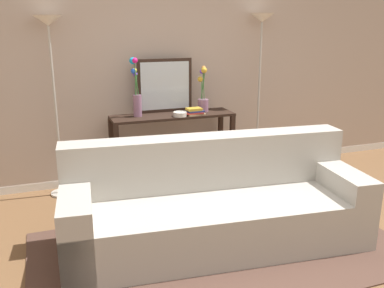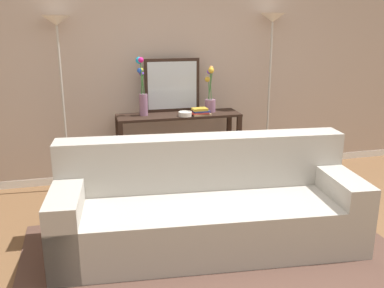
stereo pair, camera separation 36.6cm
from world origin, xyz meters
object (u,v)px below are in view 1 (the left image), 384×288
fruit_bowl (180,114)px  book_stack (195,112)px  book_row_under_console (141,182)px  couch (214,208)px  console_table (173,136)px  wall_mirror (165,86)px  vase_tall_flowers (136,92)px  floor_lamp_right (261,50)px  vase_short_flowers (203,96)px  floor_lamp_left (51,57)px

fruit_bowl → book_stack: (0.18, 0.02, 0.01)m
book_row_under_console → couch: bearing=-78.1°
console_table → fruit_bowl: bearing=-68.9°
wall_mirror → fruit_bowl: (0.08, -0.29, -0.28)m
vase_tall_flowers → book_stack: 0.68m
floor_lamp_right → vase_short_flowers: floor_lamp_right is taller
couch → book_stack: (0.31, 1.33, 0.54)m
couch → fruit_bowl: size_ratio=17.01×
console_table → book_stack: book_stack is taller
couch → floor_lamp_left: (-1.15, 1.53, 1.17)m
vase_tall_flowers → vase_short_flowers: size_ratio=1.23×
wall_mirror → book_stack: size_ratio=2.85×
couch → fruit_bowl: 1.42m
vase_short_flowers → fruit_bowl: (-0.33, -0.16, -0.15)m
book_stack → book_row_under_console: size_ratio=0.61×
console_table → vase_short_flowers: size_ratio=2.66×
couch → book_stack: size_ratio=11.44×
console_table → fruit_bowl: 0.31m
floor_lamp_left → fruit_bowl: 1.45m
couch → book_row_under_console: couch is taller
floor_lamp_left → vase_tall_flowers: bearing=-4.4°
book_stack → floor_lamp_right: bearing=12.8°
console_table → book_row_under_console: size_ratio=3.76×
floor_lamp_left → vase_short_flowers: 1.69m
vase_short_flowers → vase_tall_flowers: bearing=-179.9°
floor_lamp_left → book_row_under_console: (0.85, -0.10, -1.42)m
couch → console_table: (0.08, 1.43, 0.26)m
fruit_bowl → book_row_under_console: 0.91m
floor_lamp_left → book_row_under_console: floor_lamp_left is taller
fruit_bowl → book_stack: 0.18m
floor_lamp_left → floor_lamp_right: floor_lamp_right is taller
floor_lamp_left → fruit_bowl: size_ratio=12.56×
book_row_under_console → fruit_bowl: bearing=-16.0°
couch → vase_short_flowers: vase_short_flowers is taller
console_table → floor_lamp_left: floor_lamp_left is taller
vase_short_flowers → book_stack: (-0.16, -0.14, -0.14)m
console_table → book_stack: size_ratio=6.22×
wall_mirror → book_stack: bearing=-46.1°
wall_mirror → vase_short_flowers: 0.45m
vase_short_flowers → book_row_under_console: vase_short_flowers is taller
vase_short_flowers → book_row_under_console: bearing=-177.1°
floor_lamp_left → book_stack: (1.46, -0.21, -0.62)m
floor_lamp_left → console_table: bearing=-4.7°
floor_lamp_left → vase_tall_flowers: size_ratio=2.95×
fruit_bowl → book_row_under_console: bearing=164.0°
floor_lamp_left → vase_short_flowers: floor_lamp_left is taller
console_table → floor_lamp_left: bearing=175.3°
vase_tall_flowers → vase_short_flowers: vase_tall_flowers is taller
wall_mirror → vase_short_flowers: wall_mirror is taller
console_table → floor_lamp_right: floor_lamp_right is taller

